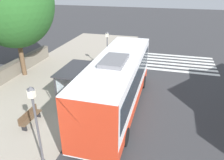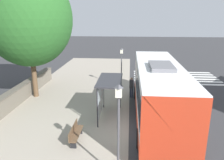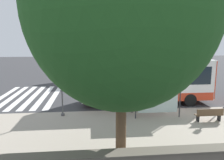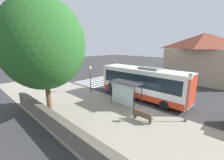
{
  "view_description": "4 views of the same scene",
  "coord_description": "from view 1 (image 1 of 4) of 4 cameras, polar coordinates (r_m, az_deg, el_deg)",
  "views": [
    {
      "loc": [
        4.74,
        -10.8,
        7.99
      ],
      "look_at": [
        1.09,
        2.66,
        1.53
      ],
      "focal_mm": 35.0,
      "sensor_mm": 36.0,
      "label": 1
    },
    {
      "loc": [
        -0.05,
        -11.77,
        6.53
      ],
      "look_at": [
        -1.2,
        2.19,
        2.38
      ],
      "focal_mm": 35.0,
      "sensor_mm": 36.0,
      "label": 2
    },
    {
      "loc": [
        -15.54,
        5.98,
        5.09
      ],
      "look_at": [
        2.05,
        4.22,
        1.96
      ],
      "focal_mm": 35.0,
      "sensor_mm": 36.0,
      "label": 3
    },
    {
      "loc": [
        -12.88,
        -7.63,
        6.27
      ],
      "look_at": [
        -1.08,
        3.67,
        2.42
      ],
      "focal_mm": 24.0,
      "sensor_mm": 36.0,
      "label": 4
    }
  ],
  "objects": [
    {
      "name": "sidewalk_plaza",
      "position": [
        16.3,
        -22.09,
        -6.48
      ],
      "size": [
        9.0,
        44.0,
        0.02
      ],
      "color": "#9E9384",
      "rests_on": "ground"
    },
    {
      "name": "street_lamp_near",
      "position": [
        10.06,
        -19.16,
        -10.16
      ],
      "size": [
        0.28,
        0.28,
        4.12
      ],
      "color": "#4C4C51",
      "rests_on": "ground"
    },
    {
      "name": "bus",
      "position": [
        13.92,
        1.38,
        -0.7
      ],
      "size": [
        2.77,
        10.55,
        3.85
      ],
      "color": "white",
      "rests_on": "ground"
    },
    {
      "name": "pedestrian",
      "position": [
        18.13,
        -0.7,
        2.27
      ],
      "size": [
        0.34,
        0.23,
        1.73
      ],
      "color": "#2D3347",
      "rests_on": "ground"
    },
    {
      "name": "ground_plane",
      "position": [
        14.25,
        -7.14,
        -9.47
      ],
      "size": [
        120.0,
        120.0,
        0.0
      ],
      "primitive_type": "plane",
      "color": "#353538",
      "rests_on": "ground"
    },
    {
      "name": "bus_shelter",
      "position": [
        14.98,
        -10.51,
        1.41
      ],
      "size": [
        1.51,
        3.32,
        2.62
      ],
      "color": "#2D2D33",
      "rests_on": "ground"
    },
    {
      "name": "bench",
      "position": [
        14.14,
        -20.63,
        -9.03
      ],
      "size": [
        0.4,
        1.79,
        0.88
      ],
      "color": "brown",
      "rests_on": "ground"
    },
    {
      "name": "crosswalk_stripes",
      "position": [
        23.96,
        14.95,
        4.53
      ],
      "size": [
        9.0,
        5.25,
        0.01
      ],
      "color": "silver",
      "rests_on": "ground"
    },
    {
      "name": "street_lamp_far",
      "position": [
        20.37,
        -1.24,
        8.41
      ],
      "size": [
        0.28,
        0.28,
        3.72
      ],
      "color": "#4C4C51",
      "rests_on": "ground"
    },
    {
      "name": "shade_tree",
      "position": [
        20.15,
        -24.72,
        17.95
      ],
      "size": [
        6.68,
        6.68,
        9.99
      ],
      "color": "brown",
      "rests_on": "ground"
    }
  ]
}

